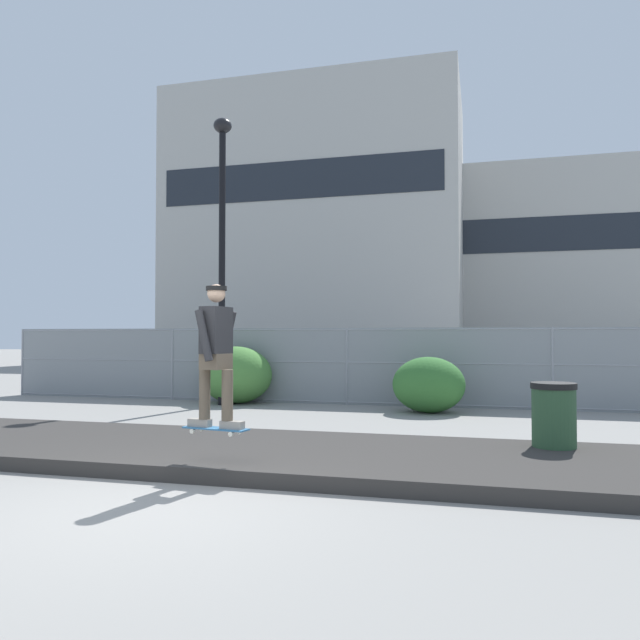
# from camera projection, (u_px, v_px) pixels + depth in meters

# --- Properties ---
(ground_plane) EXTENTS (120.00, 120.00, 0.00)m
(ground_plane) POSITION_uv_depth(u_px,v_px,m) (142.00, 509.00, 5.74)
(ground_plane) COLOR gray
(gravel_berm) EXTENTS (12.11, 2.89, 0.18)m
(gravel_berm) POSITION_uv_depth(u_px,v_px,m) (240.00, 452.00, 8.09)
(gravel_berm) COLOR #33302D
(gravel_berm) RESTS_ON ground_plane
(skateboard) EXTENTS (0.82, 0.32, 0.07)m
(skateboard) POSITION_uv_depth(u_px,v_px,m) (216.00, 429.00, 6.94)
(skateboard) COLOR #2D608C
(skater) EXTENTS (0.73, 0.61, 1.65)m
(skater) POSITION_uv_depth(u_px,v_px,m) (216.00, 347.00, 6.96)
(skater) COLOR gray
(skater) RESTS_ON skateboard
(chain_fence) EXTENTS (18.71, 0.06, 1.85)m
(chain_fence) POSITION_uv_depth(u_px,v_px,m) (347.00, 366.00, 14.60)
(chain_fence) COLOR gray
(chain_fence) RESTS_ON ground_plane
(street_lamp) EXTENTS (0.44, 0.44, 6.94)m
(street_lamp) POSITION_uv_depth(u_px,v_px,m) (222.00, 226.00, 14.62)
(street_lamp) COLOR black
(street_lamp) RESTS_ON ground_plane
(parked_car_near) EXTENTS (4.54, 2.23, 1.66)m
(parked_car_near) POSITION_uv_depth(u_px,v_px,m) (176.00, 363.00, 18.28)
(parked_car_near) COLOR #566B4C
(parked_car_near) RESTS_ON ground_plane
(parked_car_mid) EXTENTS (4.47, 2.08, 1.66)m
(parked_car_mid) POSITION_uv_depth(u_px,v_px,m) (366.00, 365.00, 17.04)
(parked_car_mid) COLOR #474C54
(parked_car_mid) RESTS_ON ground_plane
(library_building) EXTENTS (20.26, 11.07, 18.94)m
(library_building) POSITION_uv_depth(u_px,v_px,m) (319.00, 229.00, 44.19)
(library_building) COLOR #B2AFA8
(library_building) RESTS_ON ground_plane
(office_block) EXTENTS (19.55, 12.53, 14.41)m
(office_block) POSITION_uv_depth(u_px,v_px,m) (553.00, 267.00, 48.66)
(office_block) COLOR #B2AFA8
(office_block) RESTS_ON ground_plane
(shrub_left) EXTENTS (1.81, 1.48, 1.40)m
(shrub_left) POSITION_uv_depth(u_px,v_px,m) (236.00, 375.00, 14.86)
(shrub_left) COLOR #477F38
(shrub_left) RESTS_ON ground_plane
(shrub_center) EXTENTS (1.56, 1.27, 1.20)m
(shrub_center) POSITION_uv_depth(u_px,v_px,m) (429.00, 385.00, 13.03)
(shrub_center) COLOR #336B2D
(shrub_center) RESTS_ON ground_plane
(trash_bin) EXTENTS (0.59, 0.59, 1.03)m
(trash_bin) POSITION_uv_depth(u_px,v_px,m) (554.00, 421.00, 7.99)
(trash_bin) COLOR #2D5133
(trash_bin) RESTS_ON ground_plane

